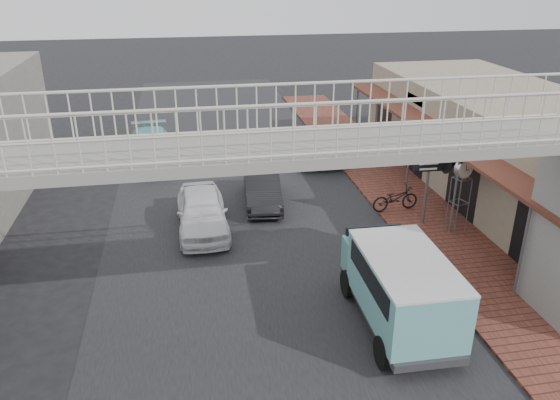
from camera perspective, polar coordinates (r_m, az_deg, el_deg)
name	(u,v)px	position (r m, az deg, el deg)	size (l,w,h in m)	color
ground	(260,266)	(17.34, -2.10, -6.91)	(120.00, 120.00, 0.00)	black
road_strip	(260,266)	(17.34, -2.10, -6.90)	(10.00, 60.00, 0.01)	black
sidewalk	(416,211)	(21.61, 14.01, -1.08)	(3.00, 40.00, 0.10)	brown
shophouse_row	(516,148)	(23.86, 23.42, 5.05)	(7.20, 18.00, 4.00)	gray
footbridge	(284,233)	(12.35, 0.39, -3.43)	(16.40, 2.40, 6.34)	gray
white_hatchback	(202,211)	(19.47, -8.15, -1.17)	(1.73, 4.29, 1.46)	white
dark_sedan	(262,189)	(21.44, -1.87, 1.17)	(1.35, 3.88, 1.28)	black
angkot_curb	(314,142)	(26.98, 3.61, 6.08)	(2.42, 5.24, 1.46)	#6CB6BB
angkot_far	(152,148)	(26.73, -13.23, 5.35)	(2.07, 5.09, 1.48)	#7CD1D7
angkot_van	(401,281)	(14.31, 12.53, -8.30)	(2.09, 4.42, 2.15)	black
motorcycle_near	(395,198)	(21.16, 11.95, 0.18)	(0.65, 1.85, 0.97)	black
motorcycle_far	(344,151)	(25.92, 6.75, 5.07)	(0.53, 1.86, 1.12)	black
street_clock	(463,173)	(19.45, 18.57, 2.74)	(0.68, 0.61, 2.64)	#59595B
arrow_sign	(450,159)	(19.92, 17.36, 4.09)	(1.74, 1.10, 3.00)	#59595B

